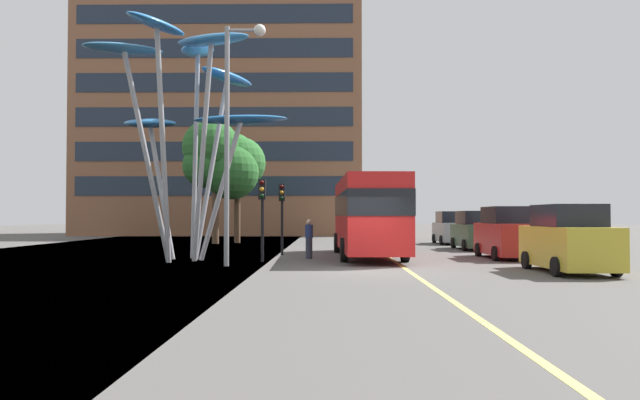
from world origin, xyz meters
The scene contains 14 objects.
ground centered at (-0.74, 0.00, -0.05)m, with size 120.00×240.00×0.10m.
red_bus centered at (0.27, 6.94, 1.99)m, with size 2.89×10.91×3.65m.
leaf_sculpture centered at (-7.19, 5.04, 7.20)m, with size 7.99×7.84×9.74m.
traffic_light_kerb_near centered at (-4.06, 3.82, 2.37)m, with size 0.28×0.42×3.26m.
traffic_light_kerb_far centered at (-3.61, 8.08, 2.40)m, with size 0.28×0.42×3.29m.
car_parked_near centered at (6.23, -0.40, 1.03)m, with size 1.97×4.43×2.18m.
car_parked_mid centered at (6.18, 5.96, 1.04)m, with size 2.03×4.53×2.21m.
car_parked_far centered at (6.43, 12.81, 0.98)m, with size 1.92×4.55×2.08m.
car_side_street centered at (6.51, 19.33, 0.99)m, with size 2.01×4.30×2.10m.
street_lamp centered at (-4.86, 1.91, 5.48)m, with size 1.49×0.44×8.80m.
tree_pavement_near centered at (-7.82, 21.12, 5.22)m, with size 4.25×4.27×7.41m.
tree_pavement_far centered at (-8.69, 19.58, 5.42)m, with size 5.00×3.84×8.17m.
pedestrian centered at (-2.28, 5.74, 0.83)m, with size 0.34×0.34×1.66m.
backdrop_building centered at (-11.62, 40.02, 12.32)m, with size 26.34×12.57×24.63m.
Camera 1 is at (-1.48, -20.09, 1.82)m, focal length 34.24 mm.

